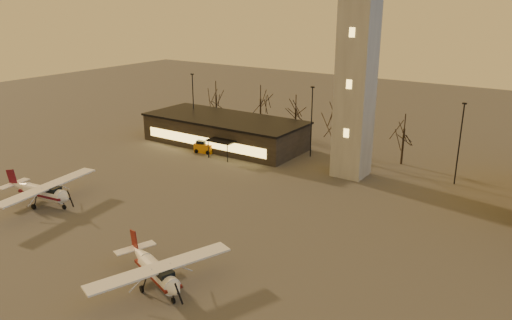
% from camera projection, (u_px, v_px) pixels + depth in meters
% --- Properties ---
extents(ground, '(220.00, 220.00, 0.00)m').
position_uv_depth(ground, '(199.00, 276.00, 40.95)').
color(ground, '#3C3A38').
rests_on(ground, ground).
extents(control_tower, '(6.80, 6.80, 32.60)m').
position_uv_depth(control_tower, '(358.00, 46.00, 59.49)').
color(control_tower, gray).
rests_on(control_tower, ground).
extents(terminal, '(25.40, 12.20, 4.30)m').
position_uv_depth(terminal, '(225.00, 131.00, 77.20)').
color(terminal, black).
rests_on(terminal, ground).
extents(light_poles, '(58.50, 12.25, 10.14)m').
position_uv_depth(light_poles, '(360.00, 133.00, 63.39)').
color(light_poles, black).
rests_on(light_poles, ground).
extents(tree_row, '(37.20, 9.20, 8.80)m').
position_uv_depth(tree_row, '(295.00, 105.00, 77.24)').
color(tree_row, black).
rests_on(tree_row, ground).
extents(cessna_front, '(9.43, 11.50, 3.23)m').
position_uv_depth(cessna_front, '(159.00, 277.00, 38.76)').
color(cessna_front, white).
rests_on(cessna_front, ground).
extents(cessna_rear, '(10.09, 12.71, 3.49)m').
position_uv_depth(cessna_rear, '(46.00, 195.00, 54.57)').
color(cessna_rear, white).
rests_on(cessna_rear, ground).
extents(service_cart, '(3.11, 2.29, 1.81)m').
position_uv_depth(service_cart, '(204.00, 148.00, 73.73)').
color(service_cart, orange).
rests_on(service_cart, ground).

